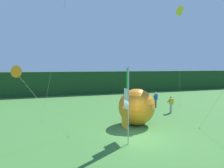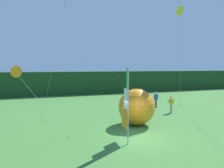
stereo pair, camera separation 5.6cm
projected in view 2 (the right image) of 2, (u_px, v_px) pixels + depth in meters
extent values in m
plane|color=#3D7533|center=(138.00, 138.00, 12.91)|extent=(120.00, 120.00, 0.00)
cube|color=#1E421E|center=(78.00, 83.00, 33.94)|extent=(80.00, 2.40, 3.69)
cylinder|color=#B7B7BC|center=(128.00, 106.00, 11.75)|extent=(0.06, 0.06, 4.49)
cube|color=orange|center=(125.00, 118.00, 12.30)|extent=(0.02, 0.97, 1.20)
cube|color=white|center=(126.00, 99.00, 12.03)|extent=(0.02, 0.60, 1.20)
cube|color=green|center=(127.00, 78.00, 11.76)|extent=(0.02, 0.23, 1.20)
cylinder|color=#B7B2A3|center=(171.00, 108.00, 20.00)|extent=(0.22, 0.22, 0.88)
cube|color=yellow|center=(171.00, 101.00, 19.94)|extent=(0.36, 0.20, 0.53)
sphere|color=#A37556|center=(171.00, 97.00, 19.91)|extent=(0.20, 0.20, 0.20)
cylinder|color=#A37556|center=(169.00, 101.00, 19.92)|extent=(0.09, 0.48, 0.42)
cylinder|color=#A37556|center=(173.00, 102.00, 20.02)|extent=(0.09, 0.14, 0.56)
cylinder|color=brown|center=(156.00, 104.00, 22.54)|extent=(0.22, 0.22, 0.88)
cube|color=#284CA8|center=(156.00, 97.00, 22.47)|extent=(0.36, 0.20, 0.64)
sphere|color=beige|center=(156.00, 93.00, 22.44)|extent=(0.20, 0.20, 0.20)
cylinder|color=beige|center=(154.00, 96.00, 22.45)|extent=(0.09, 0.48, 0.42)
cylinder|color=beige|center=(158.00, 97.00, 22.55)|extent=(0.09, 0.14, 0.56)
sphere|color=orange|center=(137.00, 107.00, 15.79)|extent=(2.80, 2.80, 2.80)
sphere|color=#23B2C6|center=(141.00, 96.00, 16.87)|extent=(0.39, 0.39, 0.39)
sphere|color=purple|center=(141.00, 95.00, 16.78)|extent=(0.39, 0.39, 0.39)
sphere|color=white|center=(147.00, 99.00, 16.66)|extent=(0.39, 0.39, 0.39)
cylinder|color=brown|center=(42.00, 121.00, 16.72)|extent=(0.03, 0.03, 0.08)
cylinder|color=silver|center=(55.00, 53.00, 18.11)|extent=(2.37, 3.15, 11.28)
cylinder|color=purple|center=(65.00, 4.00, 19.57)|extent=(0.02, 0.02, 0.70)
cylinder|color=brown|center=(199.00, 128.00, 14.91)|extent=(0.03, 0.03, 0.08)
cylinder|color=brown|center=(180.00, 106.00, 23.12)|extent=(0.03, 0.03, 0.08)
cylinder|color=silver|center=(180.00, 63.00, 21.36)|extent=(2.02, 2.19, 9.79)
cube|color=yellow|center=(180.00, 11.00, 19.61)|extent=(0.89, 0.84, 0.87)
cylinder|color=brown|center=(69.00, 136.00, 13.13)|extent=(0.03, 0.03, 0.08)
cylinder|color=silver|center=(44.00, 107.00, 11.98)|extent=(2.87, 1.12, 4.23)
cone|color=orange|center=(15.00, 71.00, 10.82)|extent=(0.66, 0.61, 0.66)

